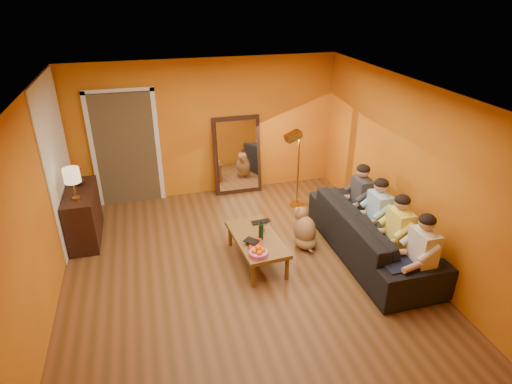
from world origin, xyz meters
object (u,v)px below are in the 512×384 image
object	(u,v)px
dog	(305,228)
person_far_left	(421,256)
mirror_frame	(237,155)
vase	(79,180)
person_far_right	(361,200)
floor_lamp	(298,170)
wine_bottle	(261,229)
sideboard	(83,215)
laptop	(262,223)
sofa	(372,233)
person_mid_left	(398,234)
table_lamp	(73,184)
tumbler	(262,229)
coffee_table	(257,249)
person_mid_right	(378,216)

from	to	relation	value
dog	person_far_left	bearing A→B (deg)	-73.39
mirror_frame	vase	bearing A→B (deg)	-163.43
dog	person_far_right	bearing A→B (deg)	-8.91
floor_lamp	wine_bottle	xyz separation A→B (m)	(-1.14, -1.57, -0.14)
sideboard	laptop	size ratio (longest dim) A/B	3.91
sofa	person_mid_left	world-z (taller)	person_mid_left
table_lamp	sofa	size ratio (longest dim) A/B	0.20
tumbler	vase	distance (m)	3.07
sideboard	person_far_right	xyz separation A→B (m)	(4.37, -1.00, 0.18)
floor_lamp	person_far_left	distance (m)	2.89
sofa	person_mid_left	xyz separation A→B (m)	(0.13, -0.45, 0.23)
coffee_table	person_far_left	xyz separation A→B (m)	(1.85, -1.28, 0.40)
sofa	dog	xyz separation A→B (m)	(-0.88, 0.50, -0.05)
person_mid_left	tumbler	xyz separation A→B (m)	(-1.73, 0.85, -0.15)
floor_lamp	tumbler	xyz separation A→B (m)	(-1.07, -1.40, -0.26)
sideboard	person_far_left	distance (m)	5.11
person_mid_left	person_far_right	world-z (taller)	same
wine_bottle	tumbler	xyz separation A→B (m)	(0.07, 0.17, -0.11)
mirror_frame	table_lamp	size ratio (longest dim) A/B	2.98
table_lamp	dog	xyz separation A→B (m)	(3.36, -0.85, -0.78)
person_far_right	laptop	xyz separation A→B (m)	(-1.67, -0.02, -0.18)
person_mid_left	floor_lamp	bearing A→B (deg)	106.35
coffee_table	tumbler	world-z (taller)	tumbler
floor_lamp	dog	bearing A→B (deg)	-113.84
tumbler	table_lamp	bearing A→B (deg)	160.22
dog	wine_bottle	bearing A→B (deg)	-178.67
mirror_frame	person_far_right	world-z (taller)	mirror_frame
dog	laptop	bearing A→B (deg)	151.52
dog	person_far_right	xyz separation A→B (m)	(1.01, 0.15, 0.28)
sideboard	laptop	distance (m)	2.88
sofa	person_mid_right	distance (m)	0.28
wine_bottle	vase	world-z (taller)	vase
dog	wine_bottle	distance (m)	0.88
person_mid_left	person_mid_right	world-z (taller)	same
table_lamp	sofa	bearing A→B (deg)	-17.68
person_mid_left	dog	bearing A→B (deg)	136.67
person_far_left	wine_bottle	world-z (taller)	person_far_left
person_far_left	wine_bottle	distance (m)	2.19
wine_bottle	tumbler	size ratio (longest dim) A/B	3.31
sideboard	tumbler	size ratio (longest dim) A/B	12.60
dog	person_mid_right	world-z (taller)	person_mid_right
table_lamp	person_far_right	size ratio (longest dim) A/B	0.42
laptop	vase	bearing A→B (deg)	151.25
table_lamp	dog	world-z (taller)	table_lamp
table_lamp	vase	world-z (taller)	table_lamp
sofa	dog	world-z (taller)	sofa
floor_lamp	person_mid_left	size ratio (longest dim) A/B	1.18
sideboard	vase	distance (m)	0.57
dog	person_far_left	world-z (taller)	person_far_left
mirror_frame	floor_lamp	size ratio (longest dim) A/B	1.06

